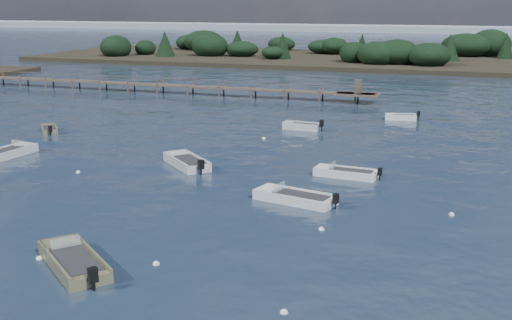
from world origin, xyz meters
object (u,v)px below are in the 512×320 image
at_px(dinghy_extra_a, 9,154).
at_px(dinghy_near_olive, 74,264).
at_px(tender_far_grey_b, 401,118).
at_px(dinghy_mid_white_b, 346,174).
at_px(tender_far_grey, 49,130).
at_px(dinghy_mid_white_a, 295,199).
at_px(jetty, 160,85).
at_px(tender_far_white, 302,127).
at_px(dinghy_mid_grey, 187,164).

bearing_deg(dinghy_extra_a, dinghy_near_olive, -43.74).
height_order(tender_far_grey_b, dinghy_near_olive, dinghy_near_olive).
bearing_deg(dinghy_mid_white_b, tender_far_grey, 167.76).
bearing_deg(dinghy_mid_white_a, tender_far_grey_b, 85.01).
bearing_deg(dinghy_near_olive, dinghy_mid_white_a, 62.10).
xyz_separation_m(tender_far_grey_b, dinghy_near_olive, (-9.21, -42.07, 0.01)).
bearing_deg(jetty, dinghy_near_olive, -66.32).
distance_m(dinghy_near_olive, tender_far_white, 34.01).
bearing_deg(dinghy_mid_grey, tender_far_grey_b, 62.95).
height_order(dinghy_mid_grey, tender_far_grey_b, dinghy_mid_grey).
bearing_deg(tender_far_grey_b, jetty, 163.30).
relative_size(dinghy_mid_grey, jetty, 0.07).
relative_size(dinghy_mid_grey, tender_far_grey, 1.50).
xyz_separation_m(tender_far_grey, tender_far_grey_b, (29.36, 16.80, 0.01)).
bearing_deg(dinghy_extra_a, tender_far_grey, 108.39).
distance_m(dinghy_mid_grey, dinghy_extra_a, 14.28).
bearing_deg(tender_far_grey, tender_far_grey_b, 29.77).
relative_size(dinghy_mid_grey, dinghy_extra_a, 0.98).
distance_m(tender_far_grey_b, dinghy_mid_white_a, 29.66).
bearing_deg(tender_far_grey, dinghy_extra_a, -71.61).
xyz_separation_m(tender_far_white, jetty, (-23.83, 17.64, 0.80)).
xyz_separation_m(tender_far_grey, dinghy_near_olive, (20.14, -25.28, 0.02)).
bearing_deg(tender_far_grey, dinghy_mid_white_b, -12.24).
distance_m(dinghy_mid_grey, dinghy_near_olive, 18.36).
height_order(tender_far_grey_b, jetty, jetty).
distance_m(dinghy_mid_white_b, dinghy_near_olive, 20.84).
height_order(dinghy_mid_grey, tender_far_grey, dinghy_mid_grey).
bearing_deg(dinghy_mid_white_b, tender_far_white, 115.68).
distance_m(dinghy_mid_white_a, dinghy_near_olive, 14.18).
height_order(dinghy_mid_white_a, dinghy_extra_a, dinghy_extra_a).
bearing_deg(dinghy_mid_white_b, dinghy_mid_grey, -175.03).
bearing_deg(tender_far_grey, dinghy_near_olive, -51.45).
bearing_deg(tender_far_grey, jetty, 95.42).
relative_size(dinghy_near_olive, tender_far_white, 1.34).
bearing_deg(tender_far_grey, dinghy_mid_grey, -22.72).
xyz_separation_m(tender_far_grey, tender_far_white, (21.33, 8.71, 0.03)).
bearing_deg(jetty, tender_far_grey_b, -16.70).
bearing_deg(dinghy_extra_a, jetty, 98.78).
distance_m(tender_far_grey, tender_far_white, 23.04).
relative_size(dinghy_mid_grey, tender_far_grey_b, 1.37).
xyz_separation_m(dinghy_mid_white_b, dinghy_mid_white_a, (-1.71, -6.57, 0.01)).
bearing_deg(tender_far_white, tender_far_grey, -157.79).
height_order(tender_far_grey, dinghy_extra_a, dinghy_extra_a).
distance_m(dinghy_mid_grey, dinghy_mid_white_b, 11.41).
xyz_separation_m(dinghy_mid_white_a, dinghy_near_olive, (-6.63, -12.53, 0.02)).
xyz_separation_m(tender_far_grey, jetty, (-2.50, 26.35, 0.83)).
bearing_deg(tender_far_white, dinghy_extra_a, -136.42).
bearing_deg(jetty, tender_far_grey, -84.58).
height_order(dinghy_near_olive, dinghy_extra_a, dinghy_near_olive).
distance_m(tender_far_grey_b, tender_far_white, 11.40).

